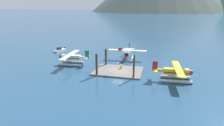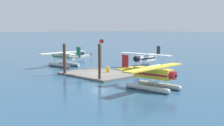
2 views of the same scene
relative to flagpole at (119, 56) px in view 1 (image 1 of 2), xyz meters
The scene contains 11 objects.
ground_plane 3.69m from the flagpole, 101.44° to the right, with size 1200.00×1200.00×0.00m, color navy.
dock_platform 3.54m from the flagpole, 101.44° to the right, with size 10.75×8.05×0.30m, color #66605B.
piling_near_left 5.66m from the flagpole, 135.04° to the right, with size 0.46×0.46×4.85m, color #4C3323.
piling_near_right 5.56m from the flagpole, 43.22° to the right, with size 0.37×0.37×5.09m, color #4C3323.
piling_far_left 5.58m from the flagpole, 138.32° to the left, with size 0.52×0.52×4.27m, color #4C3323.
flagpole is the anchor object (origin of this frame).
fuel_drum 3.24m from the flagpole, 74.66° to the left, with size 0.62×0.62×0.88m.
seaplane_yellow_stbd_aft 12.78m from the flagpole, 12.76° to the right, with size 7.97×10.47×3.84m.
seaplane_cream_port_fwd 13.05m from the flagpole, behind, with size 7.97×10.47×3.84m.
seaplane_white_bow_centre 10.95m from the flagpole, 88.90° to the left, with size 10.46×7.98×3.84m.
boat_white_open_west 27.13m from the flagpole, 147.60° to the left, with size 2.61×4.76×1.50m.
Camera 1 is at (8.85, -40.72, 14.56)m, focal length 31.03 mm.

